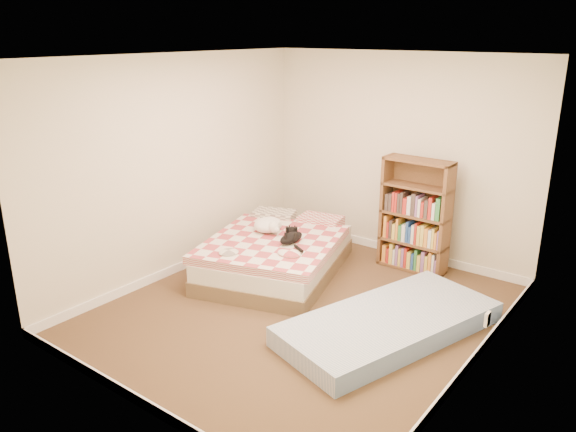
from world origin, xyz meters
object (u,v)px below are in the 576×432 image
Objects in this scene: bed at (278,253)px; bookshelf at (415,228)px; white_dog at (268,225)px; floor_mattress at (389,324)px; black_cat at (293,237)px.

bed is 1.64m from bookshelf.
bookshelf is at bearing 13.28° from white_dog.
white_dog is at bearing -141.74° from bookshelf.
bookshelf is 1.68m from floor_mattress.
floor_mattress is 3.57× the size of black_cat.
bookshelf is 2.24× the size of black_cat.
floor_mattress is (1.71, -0.49, -0.14)m from bed.
floor_mattress is 4.72× the size of white_dog.
bed is at bearing -178.58° from floor_mattress.
bed is at bearing 130.82° from black_cat.
black_cat is at bearing -35.50° from white_dog.
bookshelf reaches higher than white_dog.
black_cat is at bearing -31.71° from bed.
bookshelf is (1.22, 1.06, 0.28)m from bed.
floor_mattress is at bearing -50.19° from black_cat.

